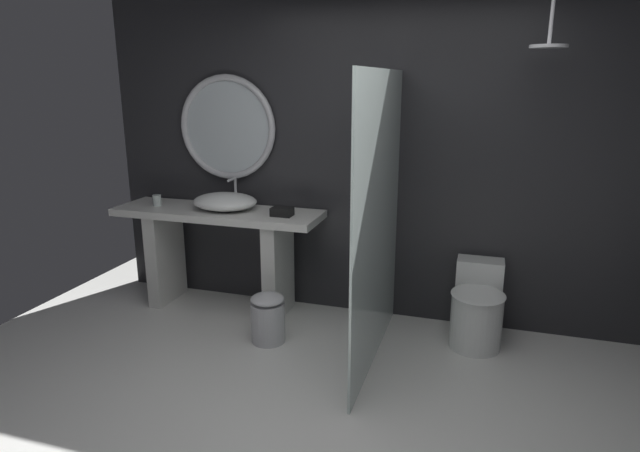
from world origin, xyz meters
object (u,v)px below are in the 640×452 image
vessel_sink (225,201)px  round_wall_mirror (227,128)px  tissue_box (282,212)px  rain_shower_head (549,41)px  toilet (477,308)px  waste_bin (268,318)px  tumbler_cup (157,200)px

vessel_sink → round_wall_mirror: 0.63m
tissue_box → rain_shower_head: 2.22m
vessel_sink → toilet: (2.07, -0.04, -0.67)m
round_wall_mirror → toilet: 2.49m
tissue_box → waste_bin: 0.84m
toilet → rain_shower_head: bearing=-22.2°
vessel_sink → rain_shower_head: rain_shower_head is taller
waste_bin → round_wall_mirror: bearing=131.4°
vessel_sink → waste_bin: 1.07m
rain_shower_head → waste_bin: 2.67m
round_wall_mirror → rain_shower_head: bearing=-9.0°
waste_bin → tissue_box: bearing=95.6°
rain_shower_head → vessel_sink: bearing=176.1°
round_wall_mirror → toilet: round_wall_mirror is taller
rain_shower_head → toilet: size_ratio=0.66×
tissue_box → toilet: size_ratio=0.28×
toilet → waste_bin: 1.57m
tissue_box → tumbler_cup: bearing=179.3°
tumbler_cup → tissue_box: bearing=-0.7°
toilet → waste_bin: (-1.50, -0.46, -0.08)m
round_wall_mirror → waste_bin: bearing=-48.6°
tumbler_cup → rain_shower_head: 3.23m
vessel_sink → waste_bin: bearing=-41.1°
vessel_sink → round_wall_mirror: round_wall_mirror is taller
rain_shower_head → waste_bin: bearing=-169.3°
rain_shower_head → toilet: rain_shower_head is taller
round_wall_mirror → waste_bin: (0.64, -0.72, -1.34)m
tumbler_cup → vessel_sink: bearing=4.1°
tumbler_cup → round_wall_mirror: (0.56, 0.27, 0.61)m
vessel_sink → tumbler_cup: 0.63m
tissue_box → toilet: tissue_box is taller
vessel_sink → tumbler_cup: size_ratio=5.77×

